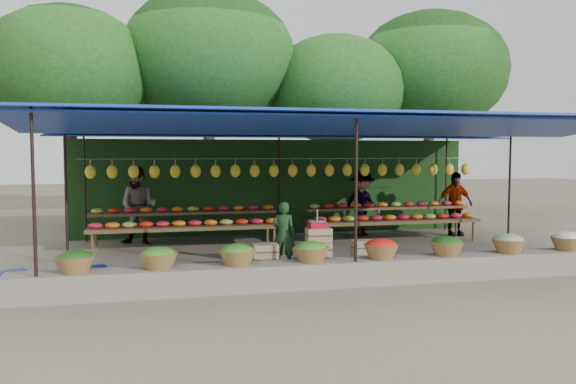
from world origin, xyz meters
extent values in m
plane|color=brown|center=(0.00, 0.00, 0.00)|extent=(60.00, 60.00, 0.00)
cube|color=#6F6659|center=(0.00, -2.75, 0.20)|extent=(10.60, 0.55, 0.40)
cylinder|color=black|center=(-4.80, -2.90, 1.40)|extent=(0.05, 0.05, 2.80)
cylinder|color=black|center=(0.00, -2.90, 1.40)|extent=(0.05, 0.05, 2.80)
cylinder|color=black|center=(-4.80, 0.00, 1.40)|extent=(0.05, 0.05, 2.80)
cylinder|color=black|center=(4.80, 0.00, 1.40)|extent=(0.05, 0.05, 2.80)
cylinder|color=black|center=(-4.80, 2.90, 1.40)|extent=(0.05, 0.05, 2.80)
cylinder|color=black|center=(0.00, 2.90, 1.40)|extent=(0.05, 0.05, 2.80)
cylinder|color=black|center=(4.80, 2.90, 1.40)|extent=(0.05, 0.05, 2.80)
cube|color=#1739AD|center=(0.00, 0.00, 2.80)|extent=(10.80, 6.60, 0.04)
cube|color=#1739AD|center=(0.00, -2.00, 2.62)|extent=(10.80, 2.19, 0.26)
cube|color=#1739AD|center=(0.00, 2.00, 2.62)|extent=(10.80, 2.19, 0.26)
cylinder|color=#A2A3A8|center=(0.00, 1.40, 2.02)|extent=(9.60, 0.01, 0.01)
ellipsoid|color=yellow|center=(-4.50, 1.40, 1.74)|extent=(0.23, 0.17, 0.30)
ellipsoid|color=yellow|center=(-4.05, 1.40, 1.74)|extent=(0.23, 0.17, 0.30)
ellipsoid|color=yellow|center=(-3.60, 1.40, 1.74)|extent=(0.23, 0.17, 0.30)
ellipsoid|color=yellow|center=(-3.15, 1.40, 1.74)|extent=(0.23, 0.17, 0.30)
ellipsoid|color=yellow|center=(-2.70, 1.40, 1.74)|extent=(0.23, 0.17, 0.30)
ellipsoid|color=yellow|center=(-2.25, 1.40, 1.74)|extent=(0.23, 0.17, 0.30)
ellipsoid|color=yellow|center=(-1.80, 1.40, 1.74)|extent=(0.23, 0.17, 0.30)
ellipsoid|color=yellow|center=(-1.35, 1.40, 1.74)|extent=(0.23, 0.17, 0.30)
ellipsoid|color=yellow|center=(-0.90, 1.40, 1.74)|extent=(0.23, 0.17, 0.30)
ellipsoid|color=yellow|center=(-0.45, 1.40, 1.74)|extent=(0.23, 0.17, 0.30)
ellipsoid|color=yellow|center=(0.00, 1.40, 1.74)|extent=(0.23, 0.17, 0.30)
ellipsoid|color=yellow|center=(0.45, 1.40, 1.74)|extent=(0.23, 0.17, 0.30)
ellipsoid|color=yellow|center=(0.90, 1.40, 1.74)|extent=(0.23, 0.17, 0.30)
ellipsoid|color=yellow|center=(1.35, 1.40, 1.74)|extent=(0.23, 0.17, 0.30)
ellipsoid|color=yellow|center=(1.80, 1.40, 1.74)|extent=(0.23, 0.17, 0.30)
ellipsoid|color=yellow|center=(2.25, 1.40, 1.74)|extent=(0.23, 0.17, 0.30)
ellipsoid|color=yellow|center=(2.70, 1.40, 1.74)|extent=(0.23, 0.17, 0.30)
ellipsoid|color=yellow|center=(3.15, 1.40, 1.74)|extent=(0.23, 0.17, 0.30)
ellipsoid|color=yellow|center=(3.60, 1.40, 1.74)|extent=(0.23, 0.17, 0.30)
ellipsoid|color=yellow|center=(4.05, 1.40, 1.74)|extent=(0.23, 0.17, 0.30)
ellipsoid|color=yellow|center=(4.50, 1.40, 1.74)|extent=(0.23, 0.17, 0.30)
ellipsoid|color=#204E14|center=(-4.30, -2.75, 0.62)|extent=(0.52, 0.52, 0.23)
ellipsoid|color=#388022|center=(-3.10, -2.75, 0.62)|extent=(0.52, 0.52, 0.23)
ellipsoid|color=#388022|center=(-1.90, -2.75, 0.62)|extent=(0.52, 0.52, 0.23)
ellipsoid|color=#388022|center=(-0.70, -2.75, 0.62)|extent=(0.52, 0.52, 0.23)
ellipsoid|color=red|center=(0.50, -2.75, 0.62)|extent=(0.52, 0.52, 0.23)
ellipsoid|color=#204E14|center=(1.70, -2.75, 0.62)|extent=(0.52, 0.52, 0.23)
ellipsoid|color=#89AE6C|center=(2.90, -2.75, 0.62)|extent=(0.52, 0.52, 0.23)
ellipsoid|color=silver|center=(4.10, -2.75, 0.62)|extent=(0.52, 0.52, 0.23)
cube|color=#1D4217|center=(0.00, 3.15, 1.25)|extent=(10.60, 0.06, 2.50)
cylinder|color=#3C2716|center=(-5.50, 5.80, 1.98)|extent=(0.36, 0.36, 3.97)
ellipsoid|color=#173B10|center=(-5.50, 5.80, 4.46)|extent=(4.77, 4.77, 3.69)
cylinder|color=#3C2716|center=(-1.50, 6.20, 2.24)|extent=(0.36, 0.36, 4.48)
ellipsoid|color=#173B10|center=(-1.50, 6.20, 5.04)|extent=(5.39, 5.39, 4.17)
cylinder|color=#3C2716|center=(2.50, 5.90, 1.86)|extent=(0.36, 0.36, 3.71)
ellipsoid|color=#173B10|center=(2.50, 5.90, 4.18)|extent=(4.47, 4.47, 3.45)
cylinder|color=#3C2716|center=(6.00, 6.30, 2.18)|extent=(0.36, 0.36, 4.35)
ellipsoid|color=#173B10|center=(6.00, 6.30, 4.90)|extent=(5.24, 5.24, 4.05)
cube|color=#49321D|center=(-2.50, 1.30, 0.50)|extent=(4.20, 0.95, 0.08)
cube|color=#49321D|center=(-2.50, 1.60, 0.78)|extent=(4.20, 0.35, 0.06)
cylinder|color=#49321D|center=(-4.45, 0.90, 0.25)|extent=(0.06, 0.06, 0.50)
cylinder|color=#49321D|center=(-0.55, 0.90, 0.25)|extent=(0.06, 0.06, 0.50)
cylinder|color=#49321D|center=(-4.45, 1.70, 0.25)|extent=(0.06, 0.06, 0.50)
cylinder|color=#49321D|center=(-0.55, 1.70, 0.25)|extent=(0.06, 0.06, 0.50)
ellipsoid|color=#B71A2F|center=(-4.40, 1.15, 0.60)|extent=(0.31, 0.26, 0.13)
ellipsoid|color=#8AAA34|center=(-4.40, 1.60, 0.87)|extent=(0.26, 0.22, 0.12)
ellipsoid|color=orange|center=(-4.05, 1.15, 0.60)|extent=(0.31, 0.26, 0.13)
ellipsoid|color=red|center=(-4.05, 1.60, 0.87)|extent=(0.26, 0.22, 0.12)
ellipsoid|color=#8AAA34|center=(-3.70, 1.15, 0.60)|extent=(0.31, 0.26, 0.13)
ellipsoid|color=#B71A2F|center=(-3.70, 1.60, 0.87)|extent=(0.26, 0.22, 0.12)
ellipsoid|color=red|center=(-3.35, 1.15, 0.60)|extent=(0.31, 0.26, 0.13)
ellipsoid|color=orange|center=(-3.35, 1.60, 0.87)|extent=(0.26, 0.22, 0.12)
ellipsoid|color=#B71A2F|center=(-3.00, 1.15, 0.60)|extent=(0.31, 0.26, 0.13)
ellipsoid|color=#B71A2F|center=(-3.00, 1.60, 0.87)|extent=(0.26, 0.22, 0.12)
ellipsoid|color=orange|center=(-2.65, 1.15, 0.60)|extent=(0.31, 0.26, 0.13)
ellipsoid|color=orange|center=(-2.65, 1.60, 0.87)|extent=(0.26, 0.22, 0.12)
ellipsoid|color=#B71A2F|center=(-2.30, 1.15, 0.60)|extent=(0.31, 0.26, 0.13)
ellipsoid|color=#8AAA34|center=(-2.30, 1.60, 0.87)|extent=(0.26, 0.22, 0.12)
ellipsoid|color=orange|center=(-1.95, 1.15, 0.60)|extent=(0.31, 0.26, 0.13)
ellipsoid|color=red|center=(-1.95, 1.60, 0.87)|extent=(0.26, 0.22, 0.12)
ellipsoid|color=#8AAA34|center=(-1.60, 1.15, 0.60)|extent=(0.31, 0.26, 0.13)
ellipsoid|color=#B71A2F|center=(-1.60, 1.60, 0.87)|extent=(0.26, 0.22, 0.12)
ellipsoid|color=red|center=(-1.25, 1.15, 0.60)|extent=(0.31, 0.26, 0.13)
ellipsoid|color=orange|center=(-1.25, 1.60, 0.87)|extent=(0.26, 0.22, 0.12)
ellipsoid|color=#B71A2F|center=(-0.90, 1.15, 0.60)|extent=(0.31, 0.26, 0.13)
ellipsoid|color=#B71A2F|center=(-0.90, 1.60, 0.87)|extent=(0.26, 0.22, 0.12)
ellipsoid|color=orange|center=(-0.55, 1.15, 0.60)|extent=(0.31, 0.26, 0.13)
ellipsoid|color=orange|center=(-0.55, 1.60, 0.87)|extent=(0.26, 0.22, 0.12)
cube|color=#49321D|center=(2.50, 1.30, 0.50)|extent=(4.20, 0.95, 0.08)
cube|color=#49321D|center=(2.50, 1.60, 0.78)|extent=(4.20, 0.35, 0.06)
cylinder|color=#49321D|center=(0.55, 0.90, 0.25)|extent=(0.06, 0.06, 0.50)
cylinder|color=#49321D|center=(4.45, 0.90, 0.25)|extent=(0.06, 0.06, 0.50)
cylinder|color=#49321D|center=(0.55, 1.70, 0.25)|extent=(0.06, 0.06, 0.50)
cylinder|color=#49321D|center=(4.45, 1.70, 0.25)|extent=(0.06, 0.06, 0.50)
ellipsoid|color=#B71A2F|center=(0.60, 1.15, 0.60)|extent=(0.31, 0.26, 0.13)
ellipsoid|color=#8AAA34|center=(0.60, 1.60, 0.87)|extent=(0.26, 0.22, 0.12)
ellipsoid|color=orange|center=(0.95, 1.15, 0.60)|extent=(0.31, 0.26, 0.13)
ellipsoid|color=red|center=(0.95, 1.60, 0.87)|extent=(0.26, 0.22, 0.12)
ellipsoid|color=#8AAA34|center=(1.30, 1.15, 0.60)|extent=(0.31, 0.26, 0.13)
ellipsoid|color=#B71A2F|center=(1.30, 1.60, 0.87)|extent=(0.26, 0.22, 0.12)
ellipsoid|color=red|center=(1.65, 1.15, 0.60)|extent=(0.31, 0.26, 0.13)
ellipsoid|color=orange|center=(1.65, 1.60, 0.87)|extent=(0.26, 0.22, 0.12)
ellipsoid|color=#B71A2F|center=(2.00, 1.15, 0.60)|extent=(0.31, 0.26, 0.13)
ellipsoid|color=#B71A2F|center=(2.00, 1.60, 0.87)|extent=(0.26, 0.22, 0.12)
ellipsoid|color=orange|center=(2.35, 1.15, 0.60)|extent=(0.31, 0.26, 0.13)
ellipsoid|color=orange|center=(2.35, 1.60, 0.87)|extent=(0.26, 0.22, 0.12)
ellipsoid|color=#B71A2F|center=(2.70, 1.15, 0.60)|extent=(0.31, 0.26, 0.13)
ellipsoid|color=#8AAA34|center=(2.70, 1.60, 0.87)|extent=(0.26, 0.22, 0.12)
ellipsoid|color=orange|center=(3.05, 1.15, 0.60)|extent=(0.31, 0.26, 0.13)
ellipsoid|color=red|center=(3.05, 1.60, 0.87)|extent=(0.26, 0.22, 0.12)
ellipsoid|color=#8AAA34|center=(3.40, 1.15, 0.60)|extent=(0.31, 0.26, 0.13)
ellipsoid|color=#B71A2F|center=(3.40, 1.60, 0.87)|extent=(0.26, 0.22, 0.12)
ellipsoid|color=red|center=(3.75, 1.15, 0.60)|extent=(0.31, 0.26, 0.13)
ellipsoid|color=orange|center=(3.75, 1.60, 0.87)|extent=(0.26, 0.22, 0.12)
ellipsoid|color=#B71A2F|center=(4.10, 1.15, 0.60)|extent=(0.31, 0.26, 0.13)
ellipsoid|color=#B71A2F|center=(4.10, 1.60, 0.87)|extent=(0.26, 0.22, 0.12)
ellipsoid|color=orange|center=(4.45, 1.15, 0.60)|extent=(0.31, 0.26, 0.13)
ellipsoid|color=orange|center=(4.45, 1.60, 0.87)|extent=(0.26, 0.22, 0.12)
cube|color=#9D865A|center=(-1.21, -1.51, 0.12)|extent=(0.47, 0.37, 0.25)
cube|color=#9D865A|center=(-1.21, -1.51, 0.39)|extent=(0.47, 0.37, 0.25)
cube|color=#9D865A|center=(-0.21, -1.51, 0.12)|extent=(0.47, 0.37, 0.25)
cube|color=#9D865A|center=(-0.21, -1.51, 0.39)|extent=(0.47, 0.37, 0.25)
cube|color=#9D865A|center=(-0.21, -1.51, 0.65)|extent=(0.47, 0.37, 0.25)
cube|color=#9D865A|center=(0.69, -1.51, 0.12)|extent=(0.47, 0.37, 0.25)
cube|color=#9D865A|center=(0.69, -1.51, 0.39)|extent=(0.47, 0.37, 0.25)
cube|color=red|center=(-0.24, -1.51, 0.83)|extent=(0.31, 0.27, 0.12)
cylinder|color=#A2A3A8|center=(-0.24, -1.51, 0.91)|extent=(0.33, 0.33, 0.03)
cylinder|color=#A2A3A8|center=(-0.24, -1.51, 1.01)|extent=(0.03, 0.03, 0.23)
imported|color=#1C3D1D|center=(-0.80, -1.15, 0.62)|extent=(0.53, 0.44, 1.24)
imported|color=slate|center=(-3.53, 2.21, 0.91)|extent=(1.07, 0.96, 1.82)
imported|color=slate|center=(2.07, 2.28, 0.84)|extent=(1.22, 0.90, 1.68)
imported|color=slate|center=(4.43, 1.76, 0.83)|extent=(0.99, 0.45, 1.66)
cube|color=navy|center=(-5.37, -2.06, 0.16)|extent=(0.64, 0.56, 0.32)
cube|color=navy|center=(-4.18, -1.89, 0.15)|extent=(0.58, 0.49, 0.30)
camera|label=1|loc=(-3.11, -11.37, 2.15)|focal=35.00mm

